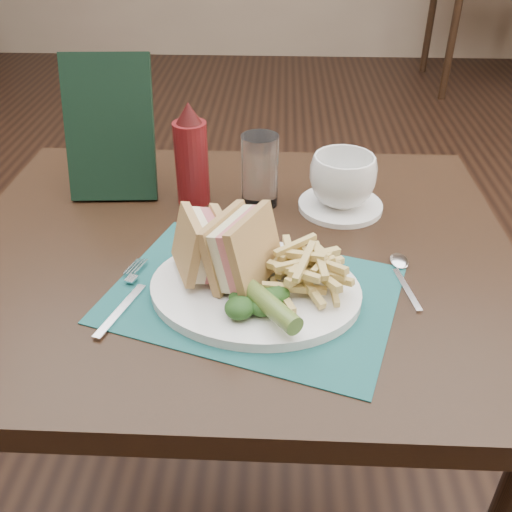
% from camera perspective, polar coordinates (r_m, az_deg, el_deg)
% --- Properties ---
extents(floor, '(7.00, 7.00, 0.00)m').
position_cam_1_polar(floor, '(1.78, -0.43, -10.49)').
color(floor, black).
rests_on(floor, ground).
extents(wall_back, '(6.00, 0.00, 6.00)m').
position_cam_1_polar(wall_back, '(4.93, 1.75, 19.37)').
color(wall_back, tan).
rests_on(wall_back, ground).
extents(table_main, '(0.90, 0.75, 0.75)m').
position_cam_1_polar(table_main, '(1.17, -1.79, -14.59)').
color(table_main, black).
rests_on(table_main, ground).
extents(table_bg_right, '(0.90, 0.75, 0.75)m').
position_cam_1_polar(table_bg_right, '(4.42, 23.17, 20.17)').
color(table_bg_right, black).
rests_on(table_bg_right, ground).
extents(placemat, '(0.46, 0.39, 0.00)m').
position_cam_1_polar(placemat, '(0.82, -0.34, -3.84)').
color(placemat, '#184F4F').
rests_on(placemat, table_main).
extents(plate, '(0.33, 0.28, 0.01)m').
position_cam_1_polar(plate, '(0.81, -0.09, -3.39)').
color(plate, white).
rests_on(plate, placemat).
extents(sandwich_half_a, '(0.10, 0.12, 0.10)m').
position_cam_1_polar(sandwich_half_a, '(0.80, -6.85, 0.87)').
color(sandwich_half_a, tan).
rests_on(sandwich_half_a, plate).
extents(sandwich_half_b, '(0.12, 0.13, 0.11)m').
position_cam_1_polar(sandwich_half_b, '(0.79, -2.74, 1.16)').
color(sandwich_half_b, tan).
rests_on(sandwich_half_b, plate).
extents(kale_garnish, '(0.11, 0.08, 0.03)m').
position_cam_1_polar(kale_garnish, '(0.76, -0.30, -4.49)').
color(kale_garnish, '#183814').
rests_on(kale_garnish, plate).
extents(pickle_spear, '(0.09, 0.11, 0.03)m').
position_cam_1_polar(pickle_spear, '(0.74, 1.12, -4.70)').
color(pickle_spear, '#4B6526').
rests_on(pickle_spear, plate).
extents(fries_pile, '(0.18, 0.20, 0.06)m').
position_cam_1_polar(fries_pile, '(0.80, 5.10, -0.88)').
color(fries_pile, tan).
rests_on(fries_pile, plate).
extents(fork, '(0.08, 0.17, 0.01)m').
position_cam_1_polar(fork, '(0.82, -12.95, -3.78)').
color(fork, silver).
rests_on(fork, placemat).
extents(spoon, '(0.06, 0.15, 0.01)m').
position_cam_1_polar(spoon, '(0.87, 14.60, -2.10)').
color(spoon, silver).
rests_on(spoon, table_main).
extents(saucer, '(0.19, 0.19, 0.01)m').
position_cam_1_polar(saucer, '(1.04, 8.42, 5.01)').
color(saucer, white).
rests_on(saucer, table_main).
extents(coffee_cup, '(0.16, 0.16, 0.09)m').
position_cam_1_polar(coffee_cup, '(1.01, 8.66, 7.51)').
color(coffee_cup, white).
rests_on(coffee_cup, saucer).
extents(drinking_glass, '(0.08, 0.08, 0.13)m').
position_cam_1_polar(drinking_glass, '(1.01, 0.38, 8.52)').
color(drinking_glass, white).
rests_on(drinking_glass, table_main).
extents(ketchup_bottle, '(0.07, 0.07, 0.19)m').
position_cam_1_polar(ketchup_bottle, '(1.02, -6.49, 10.09)').
color(ketchup_bottle, '#590F12').
rests_on(ketchup_bottle, table_main).
extents(check_presenter, '(0.16, 0.11, 0.25)m').
position_cam_1_polar(check_presenter, '(1.07, -14.42, 12.26)').
color(check_presenter, black).
rests_on(check_presenter, table_main).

